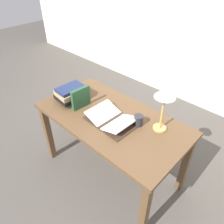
# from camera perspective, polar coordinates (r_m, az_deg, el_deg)

# --- Properties ---
(ground_plane) EXTENTS (12.00, 12.00, 0.00)m
(ground_plane) POSITION_cam_1_polar(r_m,az_deg,el_deg) (2.49, -0.13, -14.93)
(ground_plane) COLOR #47423D
(wall_back) EXTENTS (8.00, 0.06, 2.60)m
(wall_back) POSITION_cam_1_polar(r_m,az_deg,el_deg) (3.19, 25.04, 22.04)
(wall_back) COLOR silver
(wall_back) RESTS_ON ground_plane
(reading_desk) EXTENTS (1.39, 0.74, 0.74)m
(reading_desk) POSITION_cam_1_polar(r_m,az_deg,el_deg) (2.02, -0.15, -3.61)
(reading_desk) COLOR brown
(reading_desk) RESTS_ON ground_plane
(open_book) EXTENTS (0.44, 0.31, 0.07)m
(open_book) POSITION_cam_1_polar(r_m,az_deg,el_deg) (1.90, -0.18, -1.91)
(open_book) COLOR #38281E
(open_book) RESTS_ON reading_desk
(book_stack_tall) EXTENTS (0.23, 0.29, 0.15)m
(book_stack_tall) POSITION_cam_1_polar(r_m,az_deg,el_deg) (2.18, -10.67, 4.71)
(book_stack_tall) COLOR brown
(book_stack_tall) RESTS_ON reading_desk
(book_standing_upright) EXTENTS (0.04, 0.20, 0.20)m
(book_standing_upright) POSITION_cam_1_polar(r_m,az_deg,el_deg) (2.05, -8.14, 3.62)
(book_standing_upright) COLOR #234C2D
(book_standing_upright) RESTS_ON reading_desk
(reading_lamp) EXTENTS (0.17, 0.17, 0.40)m
(reading_lamp) POSITION_cam_1_polar(r_m,az_deg,el_deg) (1.69, 13.70, 4.08)
(reading_lamp) COLOR tan
(reading_lamp) RESTS_ON reading_desk
(coffee_mug) EXTENTS (0.11, 0.08, 0.10)m
(coffee_mug) POSITION_cam_1_polar(r_m,az_deg,el_deg) (1.86, 6.88, -2.12)
(coffee_mug) COLOR #28282D
(coffee_mug) RESTS_ON reading_desk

